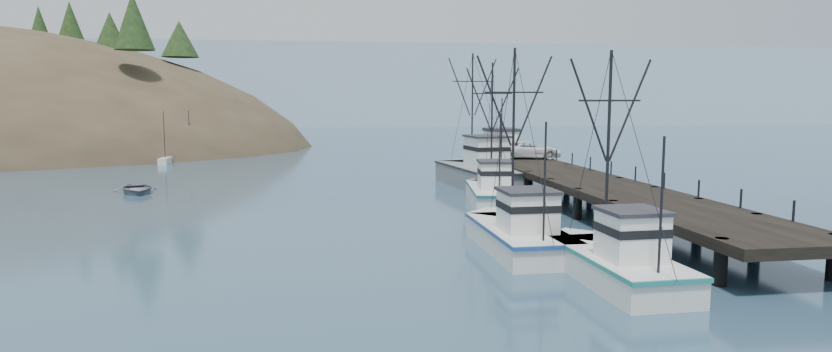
{
  "coord_description": "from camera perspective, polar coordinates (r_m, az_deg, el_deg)",
  "views": [
    {
      "loc": [
        -4.81,
        -27.87,
        7.66
      ],
      "look_at": [
        1.55,
        14.94,
        2.5
      ],
      "focal_mm": 28.0,
      "sensor_mm": 36.0,
      "label": 1
    }
  ],
  "objects": [
    {
      "name": "ground",
      "position": [
        29.3,
        1.31,
        -8.35
      ],
      "size": [
        400.0,
        400.0,
        0.0
      ],
      "primitive_type": "plane",
      "color": "#29445B",
      "rests_on": "ground"
    },
    {
      "name": "pier",
      "position": [
        48.11,
        14.64,
        -0.55
      ],
      "size": [
        6.0,
        44.0,
        2.0
      ],
      "color": "black",
      "rests_on": "ground"
    },
    {
      "name": "distant_ridge",
      "position": [
        198.58,
        -4.18,
        4.57
      ],
      "size": [
        360.0,
        40.0,
        26.0
      ],
      "primitive_type": "cube",
      "color": "#9EB2C6",
      "rests_on": "ground"
    },
    {
      "name": "distant_ridge_far",
      "position": [
        215.9,
        -17.88,
        4.44
      ],
      "size": [
        180.0,
        25.0,
        18.0
      ],
      "primitive_type": "cube",
      "color": "silver",
      "rests_on": "ground"
    },
    {
      "name": "moored_sailboats",
      "position": [
        92.4,
        -27.87,
        1.46
      ],
      "size": [
        24.68,
        17.42,
        6.35
      ],
      "color": "silver",
      "rests_on": "ground"
    },
    {
      "name": "trawler_near",
      "position": [
        28.88,
        17.02,
        -7.21
      ],
      "size": [
        3.44,
        9.69,
        10.05
      ],
      "color": "silver",
      "rests_on": "ground"
    },
    {
      "name": "trawler_mid",
      "position": [
        33.69,
        8.91,
        -5.0
      ],
      "size": [
        3.7,
        10.55,
        10.59
      ],
      "color": "silver",
      "rests_on": "ground"
    },
    {
      "name": "trawler_far",
      "position": [
        48.17,
        6.74,
        -1.41
      ],
      "size": [
        4.51,
        10.37,
        10.67
      ],
      "color": "silver",
      "rests_on": "ground"
    },
    {
      "name": "work_vessel",
      "position": [
        57.01,
        5.43,
        0.29
      ],
      "size": [
        5.88,
        14.15,
        11.99
      ],
      "color": "slate",
      "rests_on": "ground"
    },
    {
      "name": "pier_shed",
      "position": [
        64.48,
        7.47,
        2.97
      ],
      "size": [
        3.0,
        3.2,
        2.8
      ],
      "color": "silver",
      "rests_on": "pier"
    },
    {
      "name": "pickup_truck",
      "position": [
        62.76,
        9.98,
        2.29
      ],
      "size": [
        6.49,
        4.01,
        1.68
      ],
      "primitive_type": "imported",
      "rotation": [
        0.0,
        0.0,
        1.36
      ],
      "color": "silver",
      "rests_on": "pier"
    },
    {
      "name": "motorboat",
      "position": [
        57.82,
        -23.33,
        -1.37
      ],
      "size": [
        4.91,
        5.76,
        1.01
      ],
      "primitive_type": "imported",
      "rotation": [
        0.0,
        0.0,
        0.34
      ],
      "color": "slate",
      "rests_on": "ground"
    }
  ]
}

